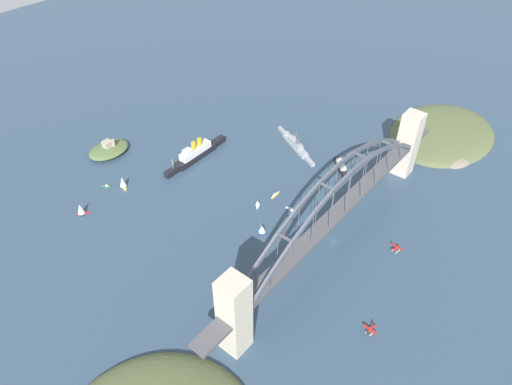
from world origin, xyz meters
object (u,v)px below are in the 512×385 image
small_boat_2 (81,209)px  small_boat_6 (275,195)px  seaplane_taxiing_near_bridge (396,248)px  small_boat_3 (262,229)px  seaplane_second_in_formation (370,330)px  small_boat_1 (123,182)px  ocean_liner (196,153)px  small_boat_0 (258,203)px  fort_island_mid_harbor (109,149)px  harbor_arch_bridge (339,211)px  small_boat_5 (107,186)px  naval_cruiser (296,145)px  channel_marker_buoy (285,235)px  harbor_ferry_steamer (341,166)px  small_boat_4 (291,209)px

small_boat_2 → small_boat_6: (121.50, -110.70, -4.73)m
seaplane_taxiing_near_bridge → small_boat_3: small_boat_3 is taller
seaplane_second_in_formation → small_boat_1: size_ratio=0.84×
ocean_liner → small_boat_3: bearing=-109.0°
small_boat_3 → small_boat_0: bearing=45.3°
fort_island_mid_harbor → small_boat_6: size_ratio=3.49×
seaplane_second_in_formation → small_boat_0: size_ratio=1.44×
harbor_arch_bridge → ocean_liner: 165.29m
harbor_arch_bridge → small_boat_6: size_ratio=25.36×
small_boat_5 → naval_cruiser: bearing=-30.7°
seaplane_taxiing_near_bridge → small_boat_5: 253.78m
naval_cruiser → seaplane_taxiing_near_bridge: (-64.80, -141.53, -0.48)m
small_boat_5 → channel_marker_buoy: channel_marker_buoy is taller
seaplane_taxiing_near_bridge → seaplane_second_in_formation: bearing=-165.5°
ocean_liner → naval_cruiser: ocean_liner is taller
seaplane_second_in_formation → channel_marker_buoy: (35.00, 95.39, -1.07)m
harbor_ferry_steamer → seaplane_taxiing_near_bridge: harbor_ferry_steamer is taller
harbor_arch_bridge → channel_marker_buoy: 50.10m
ocean_liner → seaplane_taxiing_near_bridge: ocean_liner is taller
small_boat_4 → channel_marker_buoy: 30.89m
small_boat_5 → small_boat_0: bearing=-61.2°
seaplane_second_in_formation → small_boat_5: 256.04m
naval_cruiser → seaplane_taxiing_near_bridge: size_ratio=6.57×
small_boat_2 → small_boat_3: small_boat_2 is taller
seaplane_second_in_formation → channel_marker_buoy: size_ratio=3.70×
ocean_liner → small_boat_1: bearing=165.3°
small_boat_3 → small_boat_6: bearing=24.7°
harbor_ferry_steamer → small_boat_0: bearing=163.6°
small_boat_5 → channel_marker_buoy: (52.48, -160.05, 0.32)m
small_boat_2 → small_boat_6: 164.43m
small_boat_4 → channel_marker_buoy: channel_marker_buoy is taller
small_boat_3 → channel_marker_buoy: size_ratio=3.74×
fort_island_mid_harbor → small_boat_0: 165.79m
harbor_arch_bridge → harbor_ferry_steamer: (85.30, 46.11, -30.21)m
fort_island_mid_harbor → seaplane_taxiing_near_bridge: fort_island_mid_harbor is taller
harbor_ferry_steamer → small_boat_4: (-77.22, 1.67, -1.91)m
small_boat_1 → small_boat_6: 136.06m
ocean_liner → channel_marker_buoy: ocean_liner is taller
harbor_arch_bridge → small_boat_2: bearing=120.7°
small_boat_1 → small_boat_5: small_boat_1 is taller
small_boat_0 → small_boat_1: 122.80m
channel_marker_buoy → harbor_arch_bridge: bearing=-60.1°
fort_island_mid_harbor → small_boat_5: bearing=-129.5°
channel_marker_buoy → ocean_liner: bearing=77.0°
harbor_ferry_steamer → small_boat_1: 200.34m
harbor_arch_bridge → small_boat_0: (-5.38, 72.84, -29.58)m
fort_island_mid_harbor → small_boat_6: (51.81, -166.10, -3.20)m
seaplane_second_in_formation → seaplane_taxiing_near_bridge: bearing=14.5°
ocean_liner → small_boat_2: (-117.46, 17.43, -0.18)m
harbor_arch_bridge → seaplane_second_in_formation: harbor_arch_bridge is taller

